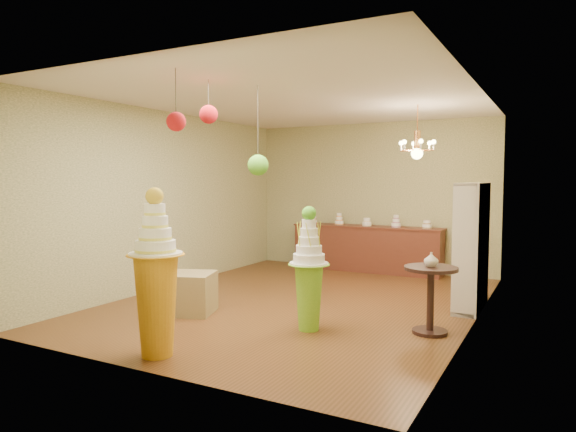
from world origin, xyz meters
The scene contains 17 objects.
floor centered at (0.00, 0.00, 0.00)m, with size 6.50×6.50×0.00m, color #583317.
ceiling centered at (0.00, 0.00, 3.00)m, with size 6.50×6.50×0.00m, color silver.
wall_back centered at (0.00, 3.25, 1.50)m, with size 5.00×0.04×3.00m, color tan.
wall_front centered at (0.00, -3.25, 1.50)m, with size 5.00×0.04×3.00m, color tan.
wall_left centered at (-2.50, 0.00, 1.50)m, with size 0.04×6.50×3.00m, color tan.
wall_right centered at (2.50, 0.00, 1.50)m, with size 0.04×6.50×3.00m, color tan.
pedestal_green centered at (0.75, -1.27, 0.63)m, with size 0.57×0.57×1.52m.
pedestal_orange centered at (-0.24, -2.85, 0.70)m, with size 0.69×0.69×1.77m.
burlap_riser centered at (-1.04, -1.31, 0.28)m, with size 0.61×0.61×0.56m, color #917C4F.
sideboard centered at (0.00, 2.97, 0.48)m, with size 3.04×0.54×1.16m.
shelving_unit centered at (2.34, 0.80, 0.90)m, with size 0.33×1.20×1.80m.
round_table centered at (2.10, -0.71, 0.52)m, with size 0.72×0.72×0.81m.
vase centered at (2.10, -0.71, 0.90)m, with size 0.17×0.17×0.17m, color beige.
pom_red_left centered at (-0.13, -2.64, 2.45)m, with size 0.20×0.20×0.65m.
pom_green_mid centered at (0.12, -1.41, 2.03)m, with size 0.26×0.26×1.11m.
pom_red_right centered at (-0.20, -1.98, 2.60)m, with size 0.22×0.22×0.51m.
chandelier centered at (1.45, 1.13, 2.30)m, with size 0.63×0.63×0.85m.
Camera 1 is at (3.45, -6.85, 1.84)m, focal length 32.00 mm.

